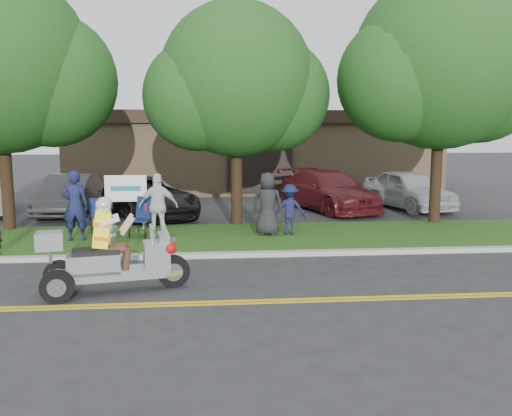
{
  "coord_description": "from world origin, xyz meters",
  "views": [
    {
      "loc": [
        -0.47,
        -9.99,
        3.13
      ],
      "look_at": [
        0.64,
        2.0,
        1.37
      ],
      "focal_mm": 38.0,
      "sensor_mm": 36.0,
      "label": 1
    }
  ],
  "objects": [
    {
      "name": "parked_car_far_right",
      "position": [
        7.45,
        10.56,
        0.78
      ],
      "size": [
        2.85,
        4.86,
        1.55
      ],
      "primitive_type": "imported",
      "rotation": [
        0.0,
        0.0,
        0.24
      ],
      "color": "#ACB0B4",
      "rests_on": "ground"
    },
    {
      "name": "parked_car_right",
      "position": [
        4.25,
        10.57,
        0.76
      ],
      "size": [
        3.76,
        5.66,
        1.52
      ],
      "primitive_type": "imported",
      "rotation": [
        0.0,
        0.0,
        0.34
      ],
      "color": "#501217",
      "rests_on": "ground"
    },
    {
      "name": "spectator_adult_right",
      "position": [
        -1.8,
        5.04,
        1.02
      ],
      "size": [
        1.08,
        0.48,
        1.82
      ],
      "primitive_type": "imported",
      "rotation": [
        0.0,
        0.0,
        3.11
      ],
      "color": "silver",
      "rests_on": "grass_verge"
    },
    {
      "name": "spectator_chair_a",
      "position": [
        1.92,
        5.3,
        0.83
      ],
      "size": [
        0.99,
        0.63,
        1.46
      ],
      "primitive_type": "imported",
      "rotation": [
        0.0,
        0.0,
        3.04
      ],
      "color": "#15193B",
      "rests_on": "grass_verge"
    },
    {
      "name": "spectator_adult_left",
      "position": [
        -4.04,
        4.98,
        1.07
      ],
      "size": [
        0.73,
        0.5,
        1.93
      ],
      "primitive_type": "imported",
      "rotation": [
        0.0,
        0.0,
        3.2
      ],
      "color": "#161B3E",
      "rests_on": "grass_verge"
    },
    {
      "name": "parked_car_left",
      "position": [
        -5.5,
        10.39,
        0.74
      ],
      "size": [
        1.69,
        4.52,
        1.48
      ],
      "primitive_type": "imported",
      "rotation": [
        0.0,
        0.0,
        -0.03
      ],
      "color": "#29292C",
      "rests_on": "ground"
    },
    {
      "name": "centerline_near",
      "position": [
        0.0,
        -0.58,
        0.01
      ],
      "size": [
        60.0,
        0.1,
        0.01
      ],
      "primitive_type": "cube",
      "color": "gold",
      "rests_on": "ground"
    },
    {
      "name": "parked_car_mid",
      "position": [
        -2.5,
        9.44,
        0.71
      ],
      "size": [
        4.24,
        5.66,
        1.43
      ],
      "primitive_type": "imported",
      "rotation": [
        0.0,
        0.0,
        0.41
      ],
      "color": "black",
      "rests_on": "ground"
    },
    {
      "name": "spectator_chair_b",
      "position": [
        1.27,
        5.26,
        1.01
      ],
      "size": [
        1.0,
        0.77,
        1.82
      ],
      "primitive_type": "imported",
      "rotation": [
        0.0,
        0.0,
        2.9
      ],
      "color": "black",
      "rests_on": "grass_verge"
    },
    {
      "name": "business_sign",
      "position": [
        -2.9,
        6.6,
        1.26
      ],
      "size": [
        1.25,
        0.06,
        1.75
      ],
      "color": "silver",
      "rests_on": "ground"
    },
    {
      "name": "tree_left",
      "position": [
        -6.44,
        7.03,
        4.85
      ],
      "size": [
        6.62,
        5.4,
        7.78
      ],
      "color": "#332114",
      "rests_on": "ground"
    },
    {
      "name": "commercial_building",
      "position": [
        2.0,
        18.98,
        2.01
      ],
      "size": [
        18.0,
        8.2,
        4.0
      ],
      "color": "#9E7F5B",
      "rests_on": "ground"
    },
    {
      "name": "grass_verge",
      "position": [
        0.0,
        5.2,
        0.06
      ],
      "size": [
        60.0,
        4.0,
        0.1
      ],
      "primitive_type": "cube",
      "color": "#254A13",
      "rests_on": "ground"
    },
    {
      "name": "trike_scooter",
      "position": [
        -2.36,
        0.34,
        0.65
      ],
      "size": [
        2.85,
        1.19,
        1.87
      ],
      "rotation": [
        0.0,
        0.0,
        0.2
      ],
      "color": "black",
      "rests_on": "ground"
    },
    {
      "name": "tree_mid",
      "position": [
        0.55,
        7.23,
        4.43
      ],
      "size": [
        5.88,
        4.8,
        7.05
      ],
      "color": "#332114",
      "rests_on": "ground"
    },
    {
      "name": "ground",
      "position": [
        0.0,
        0.0,
        0.0
      ],
      "size": [
        120.0,
        120.0,
        0.0
      ],
      "primitive_type": "plane",
      "color": "#28282B",
      "rests_on": "ground"
    },
    {
      "name": "curb",
      "position": [
        0.0,
        3.05,
        0.06
      ],
      "size": [
        60.0,
        0.25,
        0.12
      ],
      "primitive_type": "cube",
      "color": "#A8A89E",
      "rests_on": "ground"
    },
    {
      "name": "tree_right",
      "position": [
        7.06,
        7.03,
        5.03
      ],
      "size": [
        6.86,
        5.6,
        8.07
      ],
      "color": "#332114",
      "rests_on": "ground"
    },
    {
      "name": "centerline_far",
      "position": [
        0.0,
        -0.42,
        0.01
      ],
      "size": [
        60.0,
        0.1,
        0.01
      ],
      "primitive_type": "cube",
      "color": "gold",
      "rests_on": "ground"
    },
    {
      "name": "lawn_chair_a",
      "position": [
        -2.25,
        5.39,
        0.74
      ],
      "size": [
        0.79,
        0.8,
        1.12
      ],
      "rotation": [
        0.0,
        0.0,
        -0.44
      ],
      "color": "black",
      "rests_on": "grass_verge"
    },
    {
      "name": "child_right",
      "position": [
        -2.86,
        3.6,
        0.54
      ],
      "size": [
        0.46,
        0.38,
        0.88
      ],
      "primitive_type": "imported",
      "rotation": [
        0.0,
        0.0,
        3.25
      ],
      "color": "silver",
      "rests_on": "grass_verge"
    },
    {
      "name": "lawn_chair_b",
      "position": [
        -3.52,
        5.72,
        0.7
      ],
      "size": [
        0.7,
        0.72,
        1.06
      ],
      "rotation": [
        0.0,
        0.0,
        0.31
      ],
      "color": "black",
      "rests_on": "grass_verge"
    }
  ]
}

